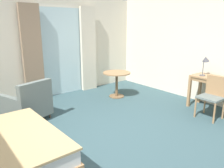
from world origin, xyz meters
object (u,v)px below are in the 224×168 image
Objects in this scene: desk_chair at (213,94)px; desk_lamp at (205,61)px; armchair_by_window at (28,104)px; writing_desk at (220,83)px; round_cafe_table at (117,78)px.

desk_lamp is (0.45, 0.49, 0.61)m from desk_chair.
desk_chair reaches higher than armchair_by_window.
desk_lamp is at bearing 47.16° from desk_chair.
writing_desk is 2.75× the size of desk_lamp.
desk_chair is 0.90m from desk_lamp.
writing_desk is at bearing -64.08° from round_cafe_table.
writing_desk is at bearing -91.87° from desk_lamp.
writing_desk is 1.28× the size of armchair_by_window.
round_cafe_table is (-1.11, 2.28, -0.16)m from writing_desk.
desk_chair is 1.20× the size of round_cafe_table.
writing_desk is 2.54m from round_cafe_table.
desk_lamp reaches higher than desk_chair.
desk_chair is at bearing -170.55° from writing_desk.
desk_lamp is 0.47× the size of armchair_by_window.
writing_desk is 0.61m from desk_lamp.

